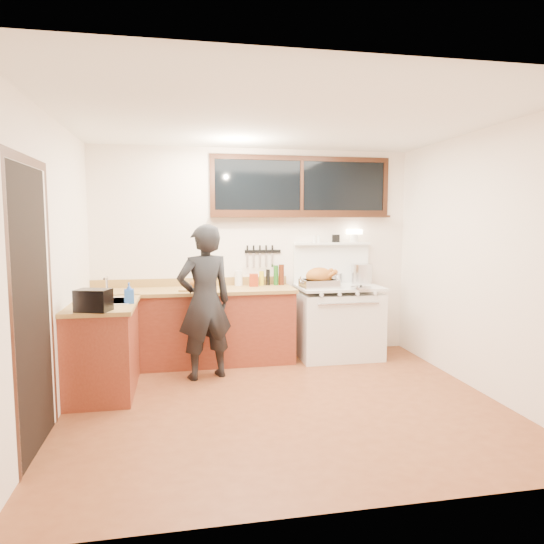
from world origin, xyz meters
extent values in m
cube|color=brown|center=(0.00, 0.00, -0.01)|extent=(4.00, 3.50, 0.02)
cube|color=white|center=(0.00, 1.77, 1.30)|extent=(4.00, 0.05, 2.60)
cube|color=white|center=(0.00, -1.77, 1.30)|extent=(4.00, 0.05, 2.60)
cube|color=white|center=(-2.02, 0.00, 1.30)|extent=(0.05, 3.50, 2.60)
cube|color=white|center=(2.02, 0.00, 1.30)|extent=(0.05, 3.50, 2.60)
cube|color=white|center=(0.00, 0.00, 2.62)|extent=(4.00, 3.50, 0.05)
cube|color=maroon|center=(-0.80, 1.45, 0.43)|extent=(2.40, 0.60, 0.86)
cube|color=#A07B3F|center=(-0.80, 1.44, 0.88)|extent=(2.44, 0.64, 0.04)
cube|color=#A07B3F|center=(-0.80, 1.74, 0.95)|extent=(2.40, 0.03, 0.10)
sphere|color=#B78C38|center=(-1.80, 1.17, 0.70)|extent=(0.03, 0.03, 0.03)
sphere|color=#B78C38|center=(-1.30, 1.17, 0.70)|extent=(0.03, 0.03, 0.03)
sphere|color=#B78C38|center=(-0.80, 1.17, 0.70)|extent=(0.03, 0.03, 0.03)
sphere|color=#B78C38|center=(-0.30, 1.17, 0.70)|extent=(0.03, 0.03, 0.03)
sphere|color=#B78C38|center=(0.15, 1.17, 0.70)|extent=(0.03, 0.03, 0.03)
cube|color=maroon|center=(-1.70, 0.62, 0.43)|extent=(0.60, 1.05, 0.86)
cube|color=#A07B3F|center=(-1.69, 0.62, 0.88)|extent=(0.64, 1.09, 0.04)
cube|color=white|center=(-1.68, 0.70, 0.84)|extent=(0.45, 0.40, 0.14)
cube|color=white|center=(-1.68, 0.70, 0.91)|extent=(0.50, 0.45, 0.01)
cylinder|color=silver|center=(-1.68, 0.88, 1.02)|extent=(0.02, 0.02, 0.24)
cylinder|color=silver|center=(-1.68, 0.80, 1.13)|extent=(0.02, 0.18, 0.02)
cube|color=white|center=(1.00, 1.40, 0.41)|extent=(1.00, 0.70, 0.82)
cube|color=white|center=(1.00, 1.40, 0.89)|extent=(1.02, 0.72, 0.03)
cube|color=white|center=(1.00, 1.06, 0.52)|extent=(0.88, 0.02, 0.46)
cylinder|color=silver|center=(1.00, 1.03, 0.74)|extent=(0.75, 0.02, 0.02)
cylinder|color=white|center=(0.67, 1.04, 0.85)|extent=(0.04, 0.03, 0.04)
cylinder|color=white|center=(0.89, 1.04, 0.85)|extent=(0.04, 0.03, 0.04)
cylinder|color=white|center=(1.11, 1.04, 0.85)|extent=(0.04, 0.03, 0.04)
cylinder|color=white|center=(1.33, 1.04, 0.85)|extent=(0.04, 0.03, 0.04)
cube|color=white|center=(1.00, 1.72, 1.15)|extent=(1.00, 0.05, 0.50)
cube|color=white|center=(1.00, 1.69, 1.41)|extent=(1.00, 0.12, 0.03)
cylinder|color=white|center=(1.30, 1.69, 1.48)|extent=(0.10, 0.10, 0.10)
cube|color=#FFE5B2|center=(1.30, 1.69, 1.57)|extent=(0.19, 0.09, 0.06)
cube|color=black|center=(1.05, 1.69, 1.48)|extent=(0.09, 0.05, 0.10)
cylinder|color=white|center=(0.82, 1.69, 1.47)|extent=(0.04, 0.04, 0.09)
cylinder|color=white|center=(0.76, 1.69, 1.47)|extent=(0.04, 0.04, 0.09)
cube|color=black|center=(0.60, 1.73, 2.15)|extent=(2.20, 0.01, 0.62)
cube|color=black|center=(0.60, 1.73, 2.49)|extent=(2.32, 0.04, 0.06)
cube|color=black|center=(0.60, 1.73, 1.81)|extent=(2.32, 0.04, 0.06)
cube|color=black|center=(-0.53, 1.73, 2.15)|extent=(0.06, 0.04, 0.62)
cube|color=black|center=(1.73, 1.73, 2.15)|extent=(0.06, 0.04, 0.62)
cube|color=black|center=(0.60, 1.73, 2.15)|extent=(0.04, 0.04, 0.62)
cube|color=black|center=(0.60, 1.68, 1.76)|extent=(2.32, 0.13, 0.03)
cube|color=black|center=(-1.99, -0.55, 1.05)|extent=(0.01, 0.86, 2.10)
cube|color=black|center=(-1.99, -1.03, 1.05)|extent=(0.01, 0.07, 2.10)
cube|color=black|center=(-1.99, -0.07, 1.05)|extent=(0.01, 0.07, 2.10)
cube|color=black|center=(-1.99, -0.55, 2.14)|extent=(0.01, 1.04, 0.07)
cube|color=black|center=(0.10, 1.74, 1.32)|extent=(0.46, 0.02, 0.04)
cube|color=silver|center=(-0.10, 1.72, 1.21)|extent=(0.02, 0.00, 0.18)
cube|color=black|center=(-0.10, 1.72, 1.35)|extent=(0.02, 0.02, 0.10)
cube|color=silver|center=(-0.02, 1.72, 1.21)|extent=(0.02, 0.00, 0.18)
cube|color=black|center=(-0.02, 1.72, 1.35)|extent=(0.02, 0.02, 0.10)
cube|color=silver|center=(0.06, 1.72, 1.21)|extent=(0.02, 0.00, 0.18)
cube|color=black|center=(0.06, 1.72, 1.35)|extent=(0.02, 0.02, 0.10)
cube|color=silver|center=(0.14, 1.72, 1.21)|extent=(0.03, 0.00, 0.18)
cube|color=black|center=(0.14, 1.72, 1.35)|extent=(0.02, 0.02, 0.10)
cube|color=silver|center=(0.22, 1.72, 1.21)|extent=(0.03, 0.00, 0.18)
cube|color=black|center=(0.22, 1.72, 1.35)|extent=(0.02, 0.02, 0.10)
imported|color=black|center=(-0.68, 0.89, 0.84)|extent=(0.70, 0.56, 1.67)
imported|color=blue|center=(-1.43, 0.56, 1.00)|extent=(0.10, 0.10, 0.20)
cube|color=black|center=(-1.70, 0.18, 1.00)|extent=(0.33, 0.28, 0.20)
cube|color=#A07B3F|center=(-0.73, 1.32, 0.91)|extent=(0.46, 0.40, 0.02)
ellipsoid|color=#9D5A1C|center=(-0.73, 1.32, 0.97)|extent=(0.25, 0.21, 0.12)
sphere|color=#9D5A1C|center=(-0.64, 1.37, 1.00)|extent=(0.05, 0.05, 0.05)
sphere|color=#9D5A1C|center=(-0.64, 1.28, 1.00)|extent=(0.05, 0.05, 0.05)
cube|color=silver|center=(0.72, 1.30, 0.95)|extent=(0.45, 0.35, 0.10)
cube|color=#3F3F42|center=(0.72, 1.30, 0.98)|extent=(0.39, 0.30, 0.03)
torus|color=silver|center=(0.49, 1.30, 1.00)|extent=(0.02, 0.10, 0.10)
torus|color=silver|center=(0.94, 1.30, 1.00)|extent=(0.02, 0.10, 0.10)
ellipsoid|color=#9D5A1C|center=(0.72, 1.30, 1.04)|extent=(0.35, 0.27, 0.21)
cylinder|color=#9D5A1C|center=(0.83, 1.22, 1.06)|extent=(0.12, 0.06, 0.09)
sphere|color=#9D5A1C|center=(0.89, 1.22, 1.09)|extent=(0.06, 0.06, 0.06)
cylinder|color=#9D5A1C|center=(0.83, 1.38, 1.06)|extent=(0.12, 0.06, 0.09)
sphere|color=#9D5A1C|center=(0.89, 1.38, 1.09)|extent=(0.06, 0.06, 0.06)
cylinder|color=silver|center=(1.37, 1.57, 1.03)|extent=(0.31, 0.31, 0.26)
cylinder|color=silver|center=(1.06, 1.70, 0.96)|extent=(0.22, 0.22, 0.13)
cylinder|color=black|center=(1.01, 1.81, 1.02)|extent=(0.08, 0.17, 0.02)
cylinder|color=silver|center=(1.19, 1.13, 0.91)|extent=(0.30, 0.30, 0.02)
sphere|color=black|center=(1.19, 1.13, 0.93)|extent=(0.03, 0.03, 0.03)
cube|color=#982D10|center=(-0.05, 1.56, 0.98)|extent=(0.11, 0.09, 0.16)
cylinder|color=white|center=(-0.22, 1.67, 0.99)|extent=(0.11, 0.11, 0.19)
cylinder|color=black|center=(0.06, 1.63, 0.99)|extent=(0.06, 0.06, 0.18)
cylinder|color=black|center=(0.15, 1.63, 1.00)|extent=(0.05, 0.05, 0.20)
cylinder|color=black|center=(0.25, 1.63, 1.02)|extent=(0.06, 0.06, 0.25)
cylinder|color=black|center=(0.32, 1.63, 1.03)|extent=(0.07, 0.07, 0.26)
camera|label=1|loc=(-0.93, -4.31, 1.70)|focal=32.00mm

